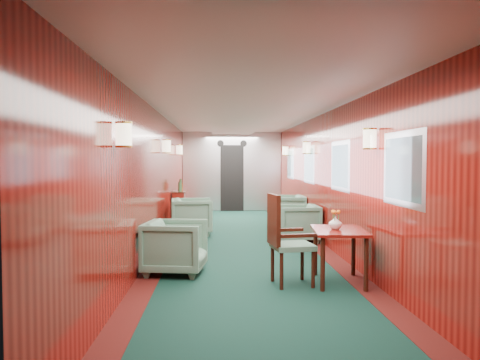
{
  "coord_description": "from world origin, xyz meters",
  "views": [
    {
      "loc": [
        -0.45,
        -8.3,
        1.54
      ],
      "look_at": [
        0.0,
        0.93,
        1.15
      ],
      "focal_mm": 35.0,
      "sensor_mm": 36.0,
      "label": 1
    }
  ],
  "objects_px": {
    "armchair_right_near": "(298,223)",
    "armchair_left_far": "(192,216)",
    "credenza": "(180,208)",
    "armchair_left_near": "(176,247)",
    "dining_table": "(339,238)",
    "armchair_right_far": "(286,212)",
    "side_chair": "(284,236)"
  },
  "relations": [
    {
      "from": "armchair_right_near",
      "to": "armchair_left_far",
      "type": "bearing_deg",
      "value": -115.79
    },
    {
      "from": "credenza",
      "to": "armchair_left_near",
      "type": "relative_size",
      "value": 1.37
    },
    {
      "from": "dining_table",
      "to": "armchair_left_near",
      "type": "distance_m",
      "value": 2.19
    },
    {
      "from": "dining_table",
      "to": "armchair_right_far",
      "type": "relative_size",
      "value": 1.14
    },
    {
      "from": "armchair_right_near",
      "to": "armchair_left_near",
      "type": "bearing_deg",
      "value": -41.73
    },
    {
      "from": "side_chair",
      "to": "armchair_left_near",
      "type": "bearing_deg",
      "value": 145.67
    },
    {
      "from": "armchair_right_near",
      "to": "armchair_right_far",
      "type": "height_order",
      "value": "armchair_right_far"
    },
    {
      "from": "dining_table",
      "to": "credenza",
      "type": "bearing_deg",
      "value": 120.13
    },
    {
      "from": "armchair_left_near",
      "to": "armchair_right_near",
      "type": "distance_m",
      "value": 3.16
    },
    {
      "from": "side_chair",
      "to": "credenza",
      "type": "relative_size",
      "value": 1.03
    },
    {
      "from": "credenza",
      "to": "armchair_right_near",
      "type": "bearing_deg",
      "value": -44.25
    },
    {
      "from": "side_chair",
      "to": "credenza",
      "type": "height_order",
      "value": "side_chair"
    },
    {
      "from": "credenza",
      "to": "armchair_right_far",
      "type": "bearing_deg",
      "value": -15.32
    },
    {
      "from": "side_chair",
      "to": "armchair_left_far",
      "type": "xyz_separation_m",
      "value": [
        -1.34,
        4.0,
        -0.23
      ]
    },
    {
      "from": "armchair_left_far",
      "to": "armchair_right_far",
      "type": "distance_m",
      "value": 2.19
    },
    {
      "from": "dining_table",
      "to": "armchair_left_far",
      "type": "bearing_deg",
      "value": 123.18
    },
    {
      "from": "armchair_left_far",
      "to": "armchair_left_near",
      "type": "bearing_deg",
      "value": 174.35
    },
    {
      "from": "dining_table",
      "to": "credenza",
      "type": "distance_m",
      "value": 5.84
    },
    {
      "from": "armchair_left_near",
      "to": "armchair_left_far",
      "type": "height_order",
      "value": "armchair_left_far"
    },
    {
      "from": "dining_table",
      "to": "armchair_left_near",
      "type": "xyz_separation_m",
      "value": [
        -2.09,
        0.6,
        -0.2
      ]
    },
    {
      "from": "armchair_left_near",
      "to": "armchair_right_near",
      "type": "bearing_deg",
      "value": -33.51
    },
    {
      "from": "side_chair",
      "to": "armchair_right_near",
      "type": "relative_size",
      "value": 1.45
    },
    {
      "from": "dining_table",
      "to": "armchair_left_far",
      "type": "xyz_separation_m",
      "value": [
        -2.05,
        3.94,
        -0.19
      ]
    },
    {
      "from": "credenza",
      "to": "armchair_left_near",
      "type": "height_order",
      "value": "credenza"
    },
    {
      "from": "armchair_right_near",
      "to": "armchair_right_far",
      "type": "bearing_deg",
      "value": 178.51
    },
    {
      "from": "dining_table",
      "to": "armchair_right_near",
      "type": "height_order",
      "value": "armchair_right_near"
    },
    {
      "from": "credenza",
      "to": "side_chair",
      "type": "bearing_deg",
      "value": -72.4
    },
    {
      "from": "dining_table",
      "to": "side_chair",
      "type": "distance_m",
      "value": 0.71
    },
    {
      "from": "armchair_right_near",
      "to": "credenza",
      "type": "bearing_deg",
      "value": -134.75
    },
    {
      "from": "side_chair",
      "to": "armchair_right_near",
      "type": "distance_m",
      "value": 3.13
    },
    {
      "from": "armchair_left_far",
      "to": "armchair_right_near",
      "type": "height_order",
      "value": "armchair_left_far"
    },
    {
      "from": "side_chair",
      "to": "armchair_right_near",
      "type": "height_order",
      "value": "side_chair"
    }
  ]
}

